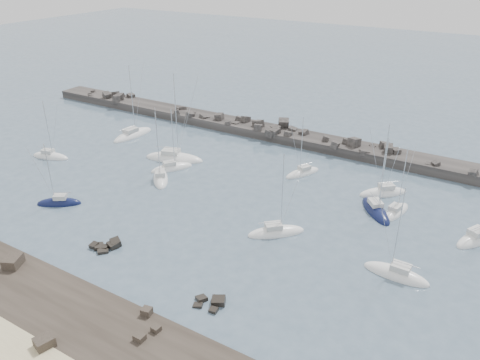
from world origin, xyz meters
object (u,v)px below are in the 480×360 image
sailboat_2 (59,203)px  sailboat_0 (50,157)px  sailboat_8 (376,211)px  sailboat_13 (383,193)px  sailboat_12 (477,239)px  sailboat_7 (276,233)px  sailboat_4 (174,159)px  sailboat_10 (395,212)px  sailboat_1 (133,135)px  sailboat_3 (172,168)px  sailboat_9 (396,275)px  sailboat_6 (303,173)px  sailboat_5 (161,178)px

sailboat_2 → sailboat_0: bearing=144.7°
sailboat_8 → sailboat_13: bearing=95.4°
sailboat_8 → sailboat_12: 14.01m
sailboat_0 → sailboat_7: (48.65, -1.58, -0.00)m
sailboat_4 → sailboat_12: 52.12m
sailboat_7 → sailboat_12: size_ratio=0.98×
sailboat_0 → sailboat_4: size_ratio=0.68×
sailboat_10 → sailboat_1: bearing=176.0°
sailboat_3 → sailboat_8: size_ratio=0.92×
sailboat_7 → sailboat_13: sailboat_7 is taller
sailboat_2 → sailboat_7: size_ratio=0.85×
sailboat_3 → sailboat_2: bearing=-110.0°
sailboat_9 → sailboat_13: 21.40m
sailboat_4 → sailboat_9: size_ratio=1.37×
sailboat_6 → sailboat_12: sailboat_12 is taller
sailboat_0 → sailboat_10: bearing=11.5°
sailboat_5 → sailboat_9: sailboat_5 is taller
sailboat_7 → sailboat_1: bearing=157.2°
sailboat_2 → sailboat_6: 40.46m
sailboat_5 → sailboat_8: bearing=13.0°
sailboat_4 → sailboat_3: bearing=-57.8°
sailboat_9 → sailboat_4: bearing=162.9°
sailboat_4 → sailboat_7: (27.97, -12.89, -0.01)m
sailboat_2 → sailboat_9: (49.33, 8.96, 0.00)m
sailboat_2 → sailboat_13: bearing=34.6°
sailboat_5 → sailboat_9: size_ratio=1.00×
sailboat_5 → sailboat_13: 37.13m
sailboat_3 → sailboat_9: sailboat_9 is taller
sailboat_6 → sailboat_10: (17.51, -5.38, 0.00)m
sailboat_6 → sailboat_9: 29.53m
sailboat_2 → sailboat_1: bearing=110.5°
sailboat_2 → sailboat_9: sailboat_9 is taller
sailboat_0 → sailboat_13: bearing=17.0°
sailboat_1 → sailboat_9: sailboat_1 is taller
sailboat_7 → sailboat_13: 21.56m
sailboat_1 → sailboat_6: sailboat_1 is taller
sailboat_3 → sailboat_9: 43.58m
sailboat_5 → sailboat_7: 25.22m
sailboat_4 → sailboat_8: (38.11, 0.17, -0.01)m
sailboat_8 → sailboat_7: bearing=-127.8°
sailboat_2 → sailboat_6: (27.91, 29.30, -0.02)m
sailboat_2 → sailboat_4: size_ratio=0.63×
sailboat_13 → sailboat_1: bearing=-178.6°
sailboat_3 → sailboat_10: sailboat_3 is taller
sailboat_2 → sailboat_7: 34.05m
sailboat_1 → sailboat_10: sailboat_1 is taller
sailboat_7 → sailboat_9: size_ratio=1.01×
sailboat_2 → sailboat_4: sailboat_4 is taller
sailboat_1 → sailboat_9: 62.68m
sailboat_12 → sailboat_4: bearing=179.8°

